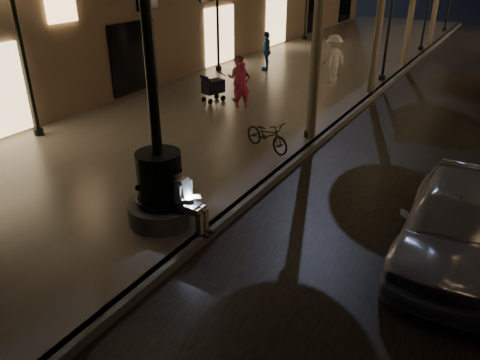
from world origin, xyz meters
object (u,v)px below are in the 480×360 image
Objects in this scene: lamp_curb_b at (392,6)px; pedestrian_red at (242,85)px; lamp_left_b at (217,1)px; bicycle at (267,135)px; fountain_lamppost at (160,175)px; car_front at (456,222)px; pedestrian_white at (333,59)px; lamp_curb_a at (316,32)px; stroller at (213,87)px; pedestrian_blue at (266,51)px; seated_man_laptop at (185,197)px; lamp_left_a at (18,31)px; pedestrian_pink at (238,78)px.

pedestrian_red is at bearing -116.66° from lamp_curb_b.
bicycle is at bearing -49.26° from lamp_left_b.
fountain_lamppost is 1.16× the size of car_front.
lamp_curb_b is at bearing 156.00° from pedestrian_white.
lamp_curb_a reaches higher than stroller.
stroller is 5.65m from pedestrian_blue.
seated_man_laptop is 0.27× the size of lamp_curb_b.
bicycle is at bearing -96.41° from pedestrian_red.
lamp_left_b is 10.26m from bicycle.
lamp_curb_a is 3.09m from bicycle.
fountain_lamppost is at bearing -118.09° from pedestrian_red.
lamp_left_b reaches higher than bicycle.
lamp_left_b is (-7.10, 6.00, 0.00)m from lamp_curb_a.
stroller is 0.70× the size of pedestrian_red.
lamp_left_b is (-7.01, 12.00, 2.34)m from seated_man_laptop.
lamp_curb_b reaches higher than pedestrian_blue.
pedestrian_red is 0.92× the size of pedestrian_blue.
pedestrian_white is (-1.74, -1.45, -2.06)m from lamp_curb_b.
stroller is 0.64× the size of pedestrian_blue.
pedestrian_white is (-6.33, 10.64, 0.41)m from car_front.
seated_man_laptop is 8.78m from stroller.
pedestrian_red is at bearing -5.36° from pedestrian_blue.
pedestrian_white is (2.74, 4.95, 0.42)m from stroller.
bicycle is at bearing 2.98° from pedestrian_blue.
bicycle is at bearing -112.32° from lamp_curb_a.
lamp_curb_b is at bearing 109.93° from car_front.
pedestrian_blue is (-5.22, 7.19, -2.17)m from lamp_curb_a.
lamp_left_a is 2.76× the size of pedestrian_blue.
pedestrian_blue is 9.86m from bicycle.
fountain_lamppost reaches higher than pedestrian_white.
pedestrian_pink is 1.02× the size of bicycle.
stroller is at bearing 160.38° from lamp_curb_a.
car_front is (11.69, -10.09, -2.47)m from lamp_left_b.
fountain_lamppost is 1.08× the size of lamp_curb_b.
stroller is at bearing 147.04° from car_front.
seated_man_laptop is 0.27× the size of lamp_curb_a.
pedestrian_blue is at bearing -94.61° from pedestrian_pink.
seated_man_laptop reaches higher than stroller.
fountain_lamppost is 13.75m from lamp_left_b.
stroller is (2.62, -4.40, -2.47)m from lamp_left_b.
lamp_curb_a is at bearing 29.40° from lamp_left_a.
lamp_curb_a is 1.00× the size of lamp_left_a.
car_front is 2.79× the size of bicycle.
lamp_curb_b is at bearing 87.14° from fountain_lamppost.
lamp_curb_a is at bearing 89.15° from seated_man_laptop.
lamp_curb_a and lamp_curb_b have the same top height.
fountain_lamppost is 2.66× the size of pedestrian_white.
seated_man_laptop is 6.44m from lamp_curb_a.
car_front is (9.07, -5.69, 0.01)m from stroller.
seated_man_laptop is 0.79× the size of pedestrian_pink.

